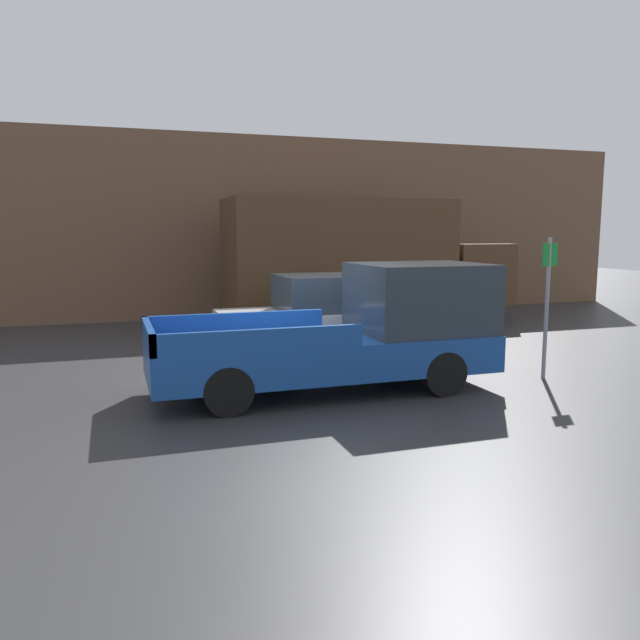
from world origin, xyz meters
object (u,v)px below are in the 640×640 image
newspaper_box (326,299)px  car (337,316)px  delivery_truck (359,258)px  parking_sign (547,300)px  pickup_truck (359,332)px

newspaper_box → car: bearing=-107.2°
delivery_truck → car: bearing=-117.5°
car → parking_sign: size_ratio=1.90×
delivery_truck → parking_sign: size_ratio=3.24×
pickup_truck → delivery_truck: 7.36m
delivery_truck → newspaper_box: delivery_truck is taller
pickup_truck → delivery_truck: delivery_truck is taller
pickup_truck → parking_sign: (3.41, -0.40, 0.46)m
pickup_truck → delivery_truck: size_ratio=0.69×
car → parking_sign: 4.13m
delivery_truck → newspaper_box: size_ratio=8.30×
parking_sign → delivery_truck: bearing=95.2°
car → newspaper_box: bearing=72.8°
delivery_truck → parking_sign: (0.66, -7.17, -0.45)m
pickup_truck → car: 2.58m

